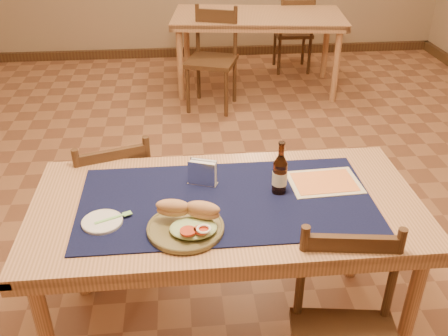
{
  "coord_description": "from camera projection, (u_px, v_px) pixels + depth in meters",
  "views": [
    {
      "loc": [
        -0.17,
        -2.49,
        1.91
      ],
      "look_at": [
        0.0,
        -0.7,
        0.85
      ],
      "focal_mm": 40.0,
      "sensor_mm": 36.0,
      "label": 1
    }
  ],
  "objects": [
    {
      "name": "sandwich_plate",
      "position": [
        188.0,
        224.0,
        1.86
      ],
      "size": [
        0.29,
        0.29,
        0.11
      ],
      "color": "brown",
      "rests_on": "placemat"
    },
    {
      "name": "side_plate",
      "position": [
        102.0,
        221.0,
        1.91
      ],
      "size": [
        0.16,
        0.16,
        0.01
      ],
      "color": "silver",
      "rests_on": "placemat"
    },
    {
      "name": "fork",
      "position": [
        116.0,
        217.0,
        1.93
      ],
      "size": [
        0.14,
        0.08,
        0.0
      ],
      "color": "#86D574",
      "rests_on": "side_plate"
    },
    {
      "name": "napkin_holder",
      "position": [
        203.0,
        173.0,
        2.13
      ],
      "size": [
        0.13,
        0.09,
        0.11
      ],
      "color": "silver",
      "rests_on": "placemat"
    },
    {
      "name": "menu_card",
      "position": [
        324.0,
        182.0,
        2.16
      ],
      "size": [
        0.31,
        0.24,
        0.01
      ],
      "color": "beige",
      "rests_on": "placemat"
    },
    {
      "name": "chair_back_far",
      "position": [
        294.0,
        32.0,
        5.42
      ],
      "size": [
        0.4,
        0.4,
        0.84
      ],
      "color": "#412C17",
      "rests_on": "ground"
    },
    {
      "name": "chair_main_far",
      "position": [
        114.0,
        200.0,
        2.62
      ],
      "size": [
        0.48,
        0.48,
        0.84
      ],
      "color": "#412C17",
      "rests_on": "ground"
    },
    {
      "name": "beer_bottle",
      "position": [
        280.0,
        174.0,
        2.06
      ],
      "size": [
        0.06,
        0.06,
        0.23
      ],
      "color": "#401E0B",
      "rests_on": "placemat"
    },
    {
      "name": "baseboard",
      "position": [
        213.0,
        222.0,
        3.09
      ],
      "size": [
        6.0,
        7.0,
        0.1
      ],
      "color": "#412C17",
      "rests_on": "ground"
    },
    {
      "name": "main_table",
      "position": [
        226.0,
        217.0,
        2.09
      ],
      "size": [
        1.6,
        0.8,
        0.75
      ],
      "color": "tan",
      "rests_on": "ground"
    },
    {
      "name": "back_table",
      "position": [
        258.0,
        23.0,
        4.85
      ],
      "size": [
        1.72,
        1.01,
        0.75
      ],
      "color": "tan",
      "rests_on": "ground"
    },
    {
      "name": "chair_back_near",
      "position": [
        213.0,
        57.0,
        4.55
      ],
      "size": [
        0.53,
        0.53,
        0.91
      ],
      "color": "#412C17",
      "rests_on": "ground"
    },
    {
      "name": "placemat",
      "position": [
        226.0,
        201.0,
        2.05
      ],
      "size": [
        1.2,
        0.6,
        0.01
      ],
      "primitive_type": "cube",
      "color": "black",
      "rests_on": "main_table"
    }
  ]
}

